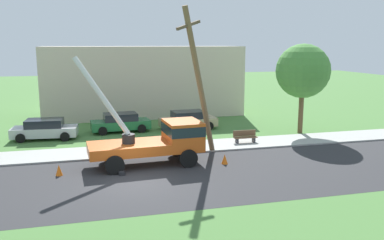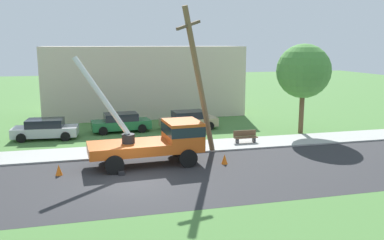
{
  "view_description": "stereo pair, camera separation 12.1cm",
  "coord_description": "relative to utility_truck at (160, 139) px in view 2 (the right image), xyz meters",
  "views": [
    {
      "loc": [
        -2.09,
        -19.07,
        6.61
      ],
      "look_at": [
        3.78,
        3.61,
        2.21
      ],
      "focal_mm": 37.95,
      "sensor_mm": 36.0,
      "label": 1
    },
    {
      "loc": [
        -1.97,
        -19.1,
        6.61
      ],
      "look_at": [
        3.78,
        3.61,
        2.21
      ],
      "focal_mm": 37.95,
      "sensor_mm": 36.0,
      "label": 2
    }
  ],
  "objects": [
    {
      "name": "roadside_tree_far",
      "position": [
        11.58,
        5.18,
        3.23
      ],
      "size": [
        3.98,
        3.98,
        6.65
      ],
      "color": "brown",
      "rests_on": "ground"
    },
    {
      "name": "parked_sedan_green",
      "position": [
        -1.48,
        9.05,
        -0.7
      ],
      "size": [
        4.51,
        2.21,
        1.42
      ],
      "color": "#1E6638",
      "rests_on": "ground"
    },
    {
      "name": "traffic_cone_ahead",
      "position": [
        3.44,
        -1.04,
        -1.13
      ],
      "size": [
        0.36,
        0.36,
        0.56
      ],
      "primitive_type": "cone",
      "color": "orange",
      "rests_on": "ground"
    },
    {
      "name": "utility_truck",
      "position": [
        0.0,
        0.0,
        0.0
      ],
      "size": [
        6.9,
        3.21,
        5.98
      ],
      "color": "#C65119",
      "rests_on": "ground"
    },
    {
      "name": "parked_sedan_silver",
      "position": [
        -6.85,
        7.86,
        -0.7
      ],
      "size": [
        4.53,
        2.25,
        1.42
      ],
      "color": "#B7B7BF",
      "rests_on": "ground"
    },
    {
      "name": "ground_plane",
      "position": [
        -1.71,
        9.33,
        -1.41
      ],
      "size": [
        120.0,
        120.0,
        0.0
      ],
      "primitive_type": "plane",
      "color": "#477538"
    },
    {
      "name": "park_bench",
      "position": [
        6.3,
        3.06,
        -0.95
      ],
      "size": [
        1.6,
        0.45,
        0.9
      ],
      "color": "brown",
      "rests_on": "ground"
    },
    {
      "name": "traffic_cone_behind",
      "position": [
        -5.41,
        -0.85,
        -1.13
      ],
      "size": [
        0.36,
        0.36,
        0.56
      ],
      "primitive_type": "cone",
      "color": "orange",
      "rests_on": "ground"
    },
    {
      "name": "parked_sedan_tan",
      "position": [
        3.77,
        8.74,
        -0.7
      ],
      "size": [
        4.52,
        2.23,
        1.42
      ],
      "color": "tan",
      "rests_on": "ground"
    },
    {
      "name": "lowrise_building_backdrop",
      "position": [
        1.32,
        16.34,
        1.79
      ],
      "size": [
        18.0,
        6.0,
        6.4
      ],
      "primitive_type": "cube",
      "color": "beige",
      "rests_on": "ground"
    },
    {
      "name": "leaning_utility_pole",
      "position": [
        2.54,
        1.13,
        3.09
      ],
      "size": [
        2.82,
        1.8,
        8.76
      ],
      "color": "brown",
      "rests_on": "ground"
    },
    {
      "name": "road_asphalt",
      "position": [
        -1.71,
        -2.67,
        -1.4
      ],
      "size": [
        80.0,
        8.41,
        0.01
      ],
      "primitive_type": "cube",
      "color": "#2B2B2D",
      "rests_on": "ground"
    },
    {
      "name": "sidewalk_strip",
      "position": [
        -1.71,
        3.0,
        -1.36
      ],
      "size": [
        80.0,
        2.93,
        0.1
      ],
      "primitive_type": "cube",
      "color": "#9E9E99",
      "rests_on": "ground"
    }
  ]
}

